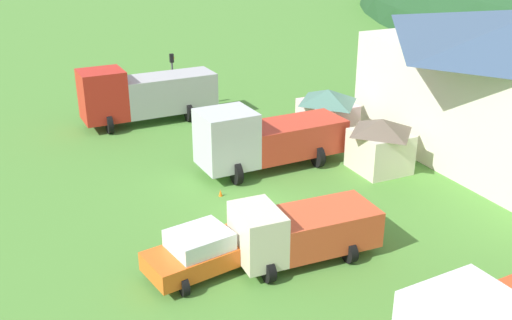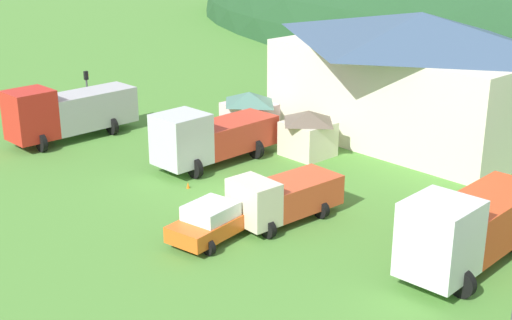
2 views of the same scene
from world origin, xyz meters
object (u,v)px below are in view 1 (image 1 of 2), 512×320
Objects in this scene: tow_truck_silver at (262,138)px; traffic_cone_mid_row at (315,212)px; light_truck_cream at (299,230)px; traffic_cone_near_pickup at (221,196)px; play_shed_cream at (380,144)px; traffic_light_west at (173,75)px; service_pickup_orange at (211,249)px; crane_truck_red at (143,94)px; play_shed_pink at (327,113)px.

traffic_cone_mid_row is at bearing 88.00° from tow_truck_silver.
light_truck_cream is 6.24m from traffic_cone_near_pickup.
tow_truck_silver reaches higher than traffic_cone_near_pickup.
traffic_cone_mid_row is (3.17, 3.08, 0.00)m from traffic_cone_near_pickup.
traffic_cone_near_pickup is 4.42m from traffic_cone_mid_row.
play_shed_cream is 15.14m from traffic_light_west.
traffic_cone_near_pickup is (-6.09, -0.68, -1.19)m from light_truck_cream.
service_pickup_orange is at bearing -65.72° from play_shed_cream.
traffic_light_west is at bearing -91.88° from light_truck_cream.
crane_truck_red is 15.21m from traffic_cone_mid_row.
crane_truck_red reaches higher than tow_truck_silver.
traffic_cone_mid_row is at bearing -34.20° from play_shed_pink.
traffic_cone_mid_row is at bearing -127.26° from light_truck_cream.
play_shed_pink is 9.33m from traffic_cone_mid_row.
tow_truck_silver is 9.35m from service_pickup_orange.
play_shed_pink is 14.62m from service_pickup_orange.
tow_truck_silver is 1.44× the size of service_pickup_orange.
play_shed_cream is 9.39m from light_truck_cream.
traffic_cone_mid_row is at bearing 3.58° from traffic_light_west.
crane_truck_red is 11.68m from traffic_cone_near_pickup.
tow_truck_silver is (-2.60, -5.18, 0.26)m from play_shed_cream.
crane_truck_red is 1.54× the size of service_pickup_orange.
tow_truck_silver is 8.50m from light_truck_cream.
light_truck_cream is 1.48× the size of traffic_light_west.
traffic_light_west is (-11.19, -1.02, 0.64)m from tow_truck_silver.
tow_truck_silver is 12.00× the size of traffic_cone_near_pickup.
play_shed_pink reaches higher than service_pickup_orange.
traffic_light_west is 5.76× the size of traffic_cone_near_pickup.
light_truck_cream is at bearing -39.46° from traffic_cone_mid_row.
traffic_cone_mid_row is at bearing -168.14° from service_pickup_orange.
traffic_light_west is at bearing 171.16° from traffic_cone_near_pickup.
crane_truck_red reaches higher than play_shed_cream.
light_truck_cream reaches higher than service_pickup_orange.
traffic_light_west is at bearing -113.73° from service_pickup_orange.
tow_truck_silver is 5.47m from traffic_cone_mid_row.
crane_truck_red is at bearing -129.35° from play_shed_pink.
tow_truck_silver is at bearing -179.93° from traffic_cone_mid_row.
light_truck_cream is at bearing -53.85° from play_shed_cream.
play_shed_cream is 14.85m from crane_truck_red.
traffic_cone_mid_row is (16.40, 1.03, -2.28)m from traffic_light_west.
traffic_light_west is 7.12× the size of traffic_cone_mid_row.
traffic_light_west is 16.59m from traffic_cone_mid_row.
traffic_cone_mid_row is (5.22, 0.01, -1.63)m from tow_truck_silver.
crane_truck_red is at bearing -144.47° from play_shed_cream.
crane_truck_red is at bearing -178.18° from traffic_cone_near_pickup.
crane_truck_red is 10.09m from tow_truck_silver.
light_truck_cream is (5.54, -7.58, -0.19)m from play_shed_cream.
service_pickup_orange is at bearing 51.09° from tow_truck_silver.
traffic_cone_mid_row is (-2.24, 5.59, -0.83)m from service_pickup_orange.
tow_truck_silver is at bearing 5.21° from traffic_light_west.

